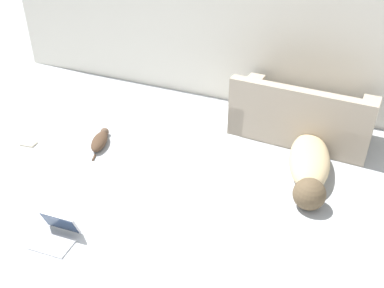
# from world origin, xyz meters

# --- Properties ---
(wall_back) EXTENTS (7.10, 0.06, 2.50)m
(wall_back) POSITION_xyz_m (0.00, 4.02, 1.25)
(wall_back) COLOR silver
(wall_back) RESTS_ON ground_plane
(couch) EXTENTS (1.67, 0.86, 0.75)m
(couch) POSITION_xyz_m (1.11, 3.40, 0.25)
(couch) COLOR tan
(couch) RESTS_ON ground_plane
(dog) EXTENTS (0.61, 1.55, 0.32)m
(dog) POSITION_xyz_m (1.38, 2.58, 0.15)
(dog) COLOR tan
(dog) RESTS_ON ground_plane
(cat) EXTENTS (0.30, 0.60, 0.13)m
(cat) POSITION_xyz_m (-1.02, 2.23, 0.06)
(cat) COLOR #473323
(cat) RESTS_ON ground_plane
(laptop_open) EXTENTS (0.37, 0.35, 0.24)m
(laptop_open) POSITION_xyz_m (-0.49, 0.78, 0.08)
(laptop_open) COLOR #B7B7BC
(laptop_open) RESTS_ON ground_plane
(book_cream) EXTENTS (0.19, 0.13, 0.02)m
(book_cream) POSITION_xyz_m (-1.81, 1.89, 0.01)
(book_cream) COLOR beige
(book_cream) RESTS_ON ground_plane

